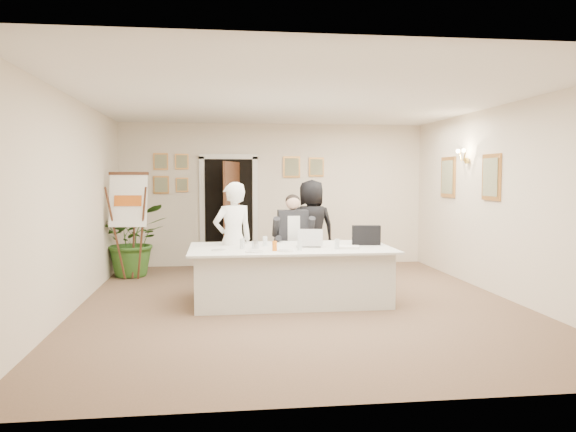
{
  "coord_description": "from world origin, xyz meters",
  "views": [
    {
      "loc": [
        -1.12,
        -7.61,
        1.75
      ],
      "look_at": [
        -0.08,
        0.6,
        1.18
      ],
      "focal_mm": 35.0,
      "sensor_mm": 36.0,
      "label": 1
    }
  ],
  "objects_px": {
    "paper_stack": "(347,247)",
    "steel_jug": "(255,245)",
    "oj_glass": "(275,246)",
    "standing_man": "(233,240)",
    "potted_palm": "(133,240)",
    "laptop": "(309,237)",
    "seated_man": "(293,241)",
    "standing_woman": "(311,229)",
    "flip_chart": "(130,231)",
    "conference_table": "(291,274)",
    "laptop_bag": "(366,235)"
  },
  "relations": [
    {
      "from": "seated_man",
      "to": "standing_man",
      "type": "bearing_deg",
      "value": -142.76
    },
    {
      "from": "potted_palm",
      "to": "laptop_bag",
      "type": "distance_m",
      "value": 4.27
    },
    {
      "from": "potted_palm",
      "to": "conference_table",
      "type": "bearing_deg",
      "value": -43.86
    },
    {
      "from": "paper_stack",
      "to": "steel_jug",
      "type": "height_order",
      "value": "steel_jug"
    },
    {
      "from": "laptop",
      "to": "oj_glass",
      "type": "relative_size",
      "value": 2.79
    },
    {
      "from": "conference_table",
      "to": "steel_jug",
      "type": "relative_size",
      "value": 25.5
    },
    {
      "from": "potted_palm",
      "to": "laptop_bag",
      "type": "bearing_deg",
      "value": -32.43
    },
    {
      "from": "paper_stack",
      "to": "laptop",
      "type": "bearing_deg",
      "value": 151.63
    },
    {
      "from": "potted_palm",
      "to": "laptop",
      "type": "xyz_separation_m",
      "value": [
        2.75,
        -2.35,
        0.27
      ]
    },
    {
      "from": "flip_chart",
      "to": "laptop_bag",
      "type": "xyz_separation_m",
      "value": [
        3.59,
        -1.88,
        0.08
      ]
    },
    {
      "from": "paper_stack",
      "to": "steel_jug",
      "type": "distance_m",
      "value": 1.27
    },
    {
      "from": "standing_woman",
      "to": "steel_jug",
      "type": "relative_size",
      "value": 15.52
    },
    {
      "from": "conference_table",
      "to": "paper_stack",
      "type": "distance_m",
      "value": 0.89
    },
    {
      "from": "laptop",
      "to": "steel_jug",
      "type": "height_order",
      "value": "laptop"
    },
    {
      "from": "standing_man",
      "to": "oj_glass",
      "type": "relative_size",
      "value": 12.92
    },
    {
      "from": "conference_table",
      "to": "oj_glass",
      "type": "distance_m",
      "value": 0.64
    },
    {
      "from": "potted_palm",
      "to": "steel_jug",
      "type": "distance_m",
      "value": 3.22
    },
    {
      "from": "oj_glass",
      "to": "steel_jug",
      "type": "relative_size",
      "value": 1.18
    },
    {
      "from": "flip_chart",
      "to": "conference_table",
      "type": "bearing_deg",
      "value": -38.67
    },
    {
      "from": "oj_glass",
      "to": "steel_jug",
      "type": "height_order",
      "value": "oj_glass"
    },
    {
      "from": "seated_man",
      "to": "laptop",
      "type": "distance_m",
      "value": 1.0
    },
    {
      "from": "flip_chart",
      "to": "laptop",
      "type": "xyz_separation_m",
      "value": [
        2.74,
        -1.95,
        0.08
      ]
    },
    {
      "from": "potted_palm",
      "to": "oj_glass",
      "type": "bearing_deg",
      "value": -51.16
    },
    {
      "from": "seated_man",
      "to": "oj_glass",
      "type": "distance_m",
      "value": 1.46
    },
    {
      "from": "seated_man",
      "to": "laptop_bag",
      "type": "height_order",
      "value": "seated_man"
    },
    {
      "from": "standing_woman",
      "to": "potted_palm",
      "type": "height_order",
      "value": "standing_woman"
    },
    {
      "from": "flip_chart",
      "to": "potted_palm",
      "type": "height_order",
      "value": "flip_chart"
    },
    {
      "from": "laptop_bag",
      "to": "steel_jug",
      "type": "distance_m",
      "value": 1.64
    },
    {
      "from": "potted_palm",
      "to": "paper_stack",
      "type": "distance_m",
      "value": 4.18
    },
    {
      "from": "oj_glass",
      "to": "flip_chart",
      "type": "bearing_deg",
      "value": 133.23
    },
    {
      "from": "laptop",
      "to": "paper_stack",
      "type": "height_order",
      "value": "laptop"
    },
    {
      "from": "standing_woman",
      "to": "potted_palm",
      "type": "bearing_deg",
      "value": -16.8
    },
    {
      "from": "flip_chart",
      "to": "potted_palm",
      "type": "distance_m",
      "value": 0.45
    },
    {
      "from": "standing_woman",
      "to": "laptop_bag",
      "type": "distance_m",
      "value": 1.86
    },
    {
      "from": "standing_man",
      "to": "paper_stack",
      "type": "relative_size",
      "value": 5.3
    },
    {
      "from": "flip_chart",
      "to": "laptop_bag",
      "type": "relative_size",
      "value": 4.46
    },
    {
      "from": "seated_man",
      "to": "oj_glass",
      "type": "relative_size",
      "value": 11.52
    },
    {
      "from": "standing_woman",
      "to": "steel_jug",
      "type": "distance_m",
      "value": 2.31
    },
    {
      "from": "laptop",
      "to": "laptop_bag",
      "type": "xyz_separation_m",
      "value": [
        0.85,
        0.07,
        0.0
      ]
    },
    {
      "from": "seated_man",
      "to": "standing_woman",
      "type": "relative_size",
      "value": 0.88
    },
    {
      "from": "laptop",
      "to": "paper_stack",
      "type": "distance_m",
      "value": 0.57
    },
    {
      "from": "seated_man",
      "to": "standing_woman",
      "type": "height_order",
      "value": "standing_woman"
    },
    {
      "from": "standing_man",
      "to": "potted_palm",
      "type": "height_order",
      "value": "standing_man"
    },
    {
      "from": "potted_palm",
      "to": "laptop",
      "type": "height_order",
      "value": "potted_palm"
    },
    {
      "from": "oj_glass",
      "to": "standing_man",
      "type": "bearing_deg",
      "value": 124.58
    },
    {
      "from": "standing_man",
      "to": "steel_jug",
      "type": "distance_m",
      "value": 0.6
    },
    {
      "from": "conference_table",
      "to": "paper_stack",
      "type": "xyz_separation_m",
      "value": [
        0.76,
        -0.23,
        0.4
      ]
    },
    {
      "from": "flip_chart",
      "to": "laptop",
      "type": "height_order",
      "value": "flip_chart"
    },
    {
      "from": "conference_table",
      "to": "seated_man",
      "type": "relative_size",
      "value": 1.87
    },
    {
      "from": "laptop",
      "to": "seated_man",
      "type": "bearing_deg",
      "value": 106.47
    }
  ]
}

